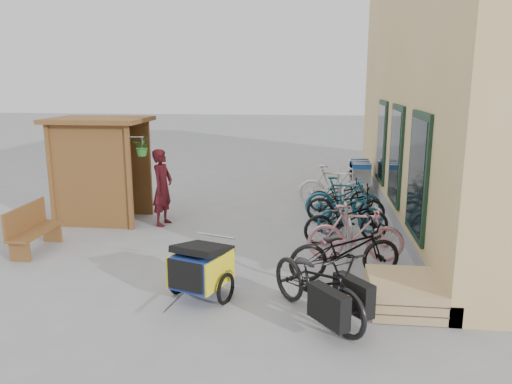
# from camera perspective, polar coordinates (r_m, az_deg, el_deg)

# --- Properties ---
(ground) EXTENTS (80.00, 80.00, 0.00)m
(ground) POSITION_cam_1_polar(r_m,az_deg,el_deg) (9.08, -4.29, -8.15)
(ground) COLOR #939396
(kiosk) EXTENTS (2.49, 1.65, 2.40)m
(kiosk) POSITION_cam_1_polar(r_m,az_deg,el_deg) (11.99, -17.70, 4.05)
(kiosk) COLOR brown
(kiosk) RESTS_ON ground
(bike_rack) EXTENTS (0.05, 5.35, 0.86)m
(bike_rack) POSITION_cam_1_polar(r_m,az_deg,el_deg) (11.08, 9.84, -1.67)
(bike_rack) COLOR #A5A8AD
(bike_rack) RESTS_ON ground
(pallet_stack) EXTENTS (1.00, 1.20, 0.40)m
(pallet_stack) POSITION_cam_1_polar(r_m,az_deg,el_deg) (7.67, 16.52, -11.00)
(pallet_stack) COLOR tan
(pallet_stack) RESTS_ON ground
(bench) EXTENTS (0.46, 1.44, 0.90)m
(bench) POSITION_cam_1_polar(r_m,az_deg,el_deg) (10.48, -24.22, -3.76)
(bench) COLOR brown
(bench) RESTS_ON ground
(shopping_carts) EXTENTS (0.54, 1.80, 0.96)m
(shopping_carts) POSITION_cam_1_polar(r_m,az_deg,el_deg) (15.14, 11.72, 2.25)
(shopping_carts) COLOR silver
(shopping_carts) RESTS_ON ground
(child_trailer) EXTENTS (1.00, 1.54, 0.89)m
(child_trailer) POSITION_cam_1_polar(r_m,az_deg,el_deg) (7.59, -6.30, -8.47)
(child_trailer) COLOR navy
(child_trailer) RESTS_ON ground
(cargo_bike) EXTENTS (1.75, 1.98, 1.04)m
(cargo_bike) POSITION_cam_1_polar(r_m,az_deg,el_deg) (6.95, 7.22, -10.35)
(cargo_bike) COLOR black
(cargo_bike) RESTS_ON ground
(person_kiosk) EXTENTS (0.53, 0.70, 1.73)m
(person_kiosk) POSITION_cam_1_polar(r_m,az_deg,el_deg) (11.42, -10.64, 0.53)
(person_kiosk) COLOR maroon
(person_kiosk) RESTS_ON ground
(bike_0) EXTENTS (2.01, 1.21, 1.00)m
(bike_0) POSITION_cam_1_polar(r_m,az_deg,el_deg) (8.36, 10.14, -6.53)
(bike_0) COLOR black
(bike_0) RESTS_ON ground
(bike_1) EXTENTS (1.74, 0.50, 1.04)m
(bike_1) POSITION_cam_1_polar(r_m,az_deg,el_deg) (9.21, 11.31, -4.64)
(bike_1) COLOR #CC848E
(bike_1) RESTS_ON ground
(bike_2) EXTENTS (1.93, 1.22, 0.96)m
(bike_2) POSITION_cam_1_polar(r_m,az_deg,el_deg) (10.23, 10.34, -3.12)
(bike_2) COLOR black
(bike_2) RESTS_ON ground
(bike_3) EXTENTS (1.54, 0.85, 0.89)m
(bike_3) POSITION_cam_1_polar(r_m,az_deg,el_deg) (10.77, 10.78, -2.52)
(bike_3) COLOR #1D5B75
(bike_3) RESTS_ON ground
(bike_4) EXTENTS (1.78, 0.68, 0.93)m
(bike_4) POSITION_cam_1_polar(r_m,az_deg,el_deg) (11.55, 10.23, -1.38)
(bike_4) COLOR black
(bike_4) RESTS_ON ground
(bike_5) EXTENTS (1.78, 0.54, 1.06)m
(bike_5) POSITION_cam_1_polar(r_m,az_deg,el_deg) (11.72, 9.96, -0.82)
(bike_5) COLOR #1D5B75
(bike_5) RESTS_ON ground
(bike_6) EXTENTS (1.61, 0.70, 0.82)m
(bike_6) POSITION_cam_1_polar(r_m,az_deg,el_deg) (12.66, 9.58, -0.37)
(bike_6) COLOR black
(bike_6) RESTS_ON ground
(bike_7) EXTENTS (1.87, 0.69, 1.10)m
(bike_7) POSITION_cam_1_polar(r_m,az_deg,el_deg) (13.02, 8.86, 0.65)
(bike_7) COLOR silver
(bike_7) RESTS_ON ground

